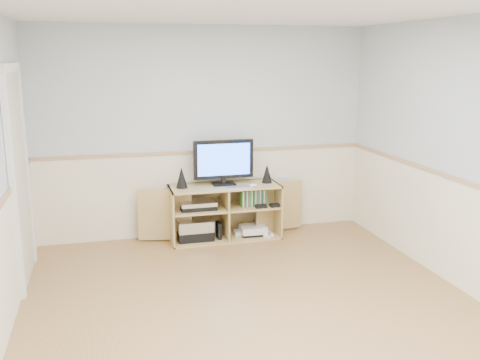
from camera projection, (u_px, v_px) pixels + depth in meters
name	position (u px, v px, depth m)	size (l,w,h in m)	color
room	(247.00, 172.00, 4.38)	(4.04, 4.54, 2.54)	tan
media_cabinet	(224.00, 210.00, 6.44)	(2.04, 0.49, 0.65)	#D9B56C
monitor	(224.00, 161.00, 6.29)	(0.71, 0.18, 0.54)	black
speaker_left	(182.00, 177.00, 6.18)	(0.13, 0.13, 0.25)	black
speaker_right	(267.00, 173.00, 6.44)	(0.12, 0.12, 0.23)	black
keyboard	(240.00, 187.00, 6.22)	(0.30, 0.12, 0.01)	silver
mouse	(253.00, 185.00, 6.25)	(0.10, 0.06, 0.04)	white
av_components	(196.00, 223.00, 6.32)	(0.51, 0.31, 0.47)	black
game_consoles	(252.00, 230.00, 6.51)	(0.45, 0.30, 0.11)	white
game_cases	(253.00, 198.00, 6.42)	(0.32, 0.14, 0.19)	#3F8C3F
wall_outlet	(283.00, 181.00, 6.77)	(0.12, 0.03, 0.12)	white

